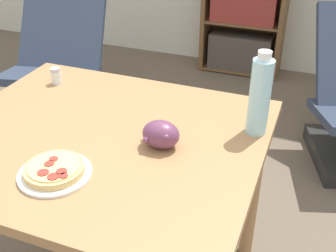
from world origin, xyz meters
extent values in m
cube|color=#A37549|center=(-0.07, -0.03, 0.76)|extent=(1.08, 0.92, 0.03)
cylinder|color=#A37549|center=(-0.54, 0.37, 0.37)|extent=(0.06, 0.06, 0.74)
cylinder|color=#A37549|center=(0.41, 0.37, 0.37)|extent=(0.06, 0.06, 0.74)
cylinder|color=white|center=(-0.08, -0.27, 0.78)|extent=(0.21, 0.21, 0.01)
cylinder|color=#DBB26B|center=(-0.08, -0.27, 0.80)|extent=(0.17, 0.17, 0.02)
cylinder|color=#EACC7A|center=(-0.08, -0.27, 0.81)|extent=(0.15, 0.15, 0.00)
cylinder|color=#A83328|center=(-0.05, -0.31, 0.81)|extent=(0.03, 0.03, 0.00)
cylinder|color=#A83328|center=(-0.03, -0.30, 0.81)|extent=(0.02, 0.02, 0.00)
cylinder|color=#A83328|center=(-0.04, -0.29, 0.81)|extent=(0.03, 0.03, 0.00)
cylinder|color=#A83328|center=(-0.10, -0.24, 0.81)|extent=(0.03, 0.03, 0.00)
cylinder|color=#A83328|center=(-0.10, -0.27, 0.81)|extent=(0.03, 0.03, 0.00)
cylinder|color=#A83328|center=(-0.09, -0.31, 0.81)|extent=(0.03, 0.03, 0.00)
ellipsoid|color=#6B3856|center=(0.15, -0.02, 0.82)|extent=(0.12, 0.10, 0.09)
sphere|color=#6B3856|center=(0.17, 0.00, 0.83)|extent=(0.02, 0.02, 0.02)
sphere|color=#6B3856|center=(0.16, -0.01, 0.79)|extent=(0.02, 0.02, 0.02)
sphere|color=#6B3856|center=(0.12, -0.01, 0.80)|extent=(0.03, 0.03, 0.03)
sphere|color=#6B3856|center=(0.16, -0.03, 0.80)|extent=(0.02, 0.02, 0.02)
sphere|color=#6B3856|center=(0.09, 0.00, 0.80)|extent=(0.02, 0.02, 0.02)
sphere|color=#6B3856|center=(0.18, -0.05, 0.84)|extent=(0.02, 0.02, 0.02)
sphere|color=#6B3856|center=(0.14, -0.04, 0.83)|extent=(0.02, 0.02, 0.02)
sphere|color=#6B3856|center=(0.18, 0.00, 0.80)|extent=(0.03, 0.03, 0.03)
sphere|color=#6B3856|center=(0.12, -0.06, 0.82)|extent=(0.02, 0.02, 0.02)
cylinder|color=#A3DBEA|center=(0.42, 0.18, 0.91)|extent=(0.07, 0.07, 0.26)
cylinder|color=white|center=(0.42, 0.18, 1.05)|extent=(0.04, 0.04, 0.03)
cylinder|color=white|center=(-0.43, 0.26, 0.80)|extent=(0.04, 0.04, 0.05)
cylinder|color=#B7B7BC|center=(-0.43, 0.26, 0.84)|extent=(0.04, 0.04, 0.01)
cube|color=black|center=(-1.10, 1.16, 0.05)|extent=(0.65, 0.66, 0.10)
cube|color=#2D384C|center=(-1.10, 1.08, 0.36)|extent=(0.69, 0.63, 0.14)
cube|color=#2D384C|center=(-1.16, 1.38, 0.60)|extent=(0.67, 0.53, 0.55)
cube|color=brown|center=(0.24, 2.45, 0.65)|extent=(0.04, 0.29, 1.30)
cube|color=brown|center=(-0.09, 2.45, 0.02)|extent=(0.61, 0.28, 0.02)
cube|color=#4C423D|center=(-0.09, 2.43, 0.18)|extent=(0.53, 0.21, 0.30)
cube|color=brown|center=(-0.09, 2.45, 0.44)|extent=(0.61, 0.28, 0.02)
cube|color=#99332D|center=(-0.09, 2.43, 0.60)|extent=(0.53, 0.21, 0.30)
camera|label=1|loc=(0.57, -1.06, 1.53)|focal=45.00mm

